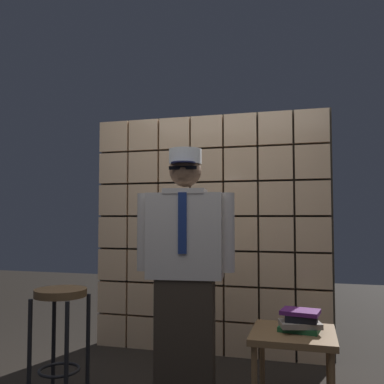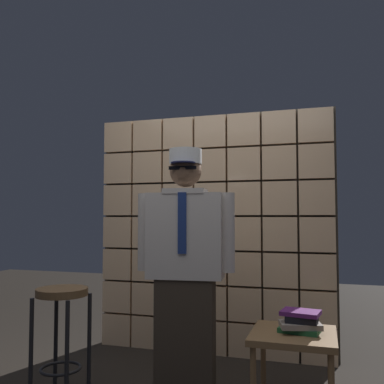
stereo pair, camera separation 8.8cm
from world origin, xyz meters
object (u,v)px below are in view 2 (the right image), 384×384
(side_table, at_px, (294,343))
(standing_person, at_px, (185,268))
(bar_stool, at_px, (62,317))
(book_stack, at_px, (301,322))

(side_table, bearing_deg, standing_person, -177.79)
(side_table, bearing_deg, bar_stool, -168.72)
(bar_stool, bearing_deg, side_table, 11.28)
(book_stack, bearing_deg, side_table, -172.11)
(side_table, height_order, book_stack, book_stack)
(bar_stool, xyz_separation_m, book_stack, (1.53, 0.30, 0.01))
(side_table, bearing_deg, book_stack, 7.89)
(standing_person, height_order, side_table, standing_person)
(standing_person, bearing_deg, book_stack, -4.37)
(book_stack, bearing_deg, bar_stool, -168.82)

